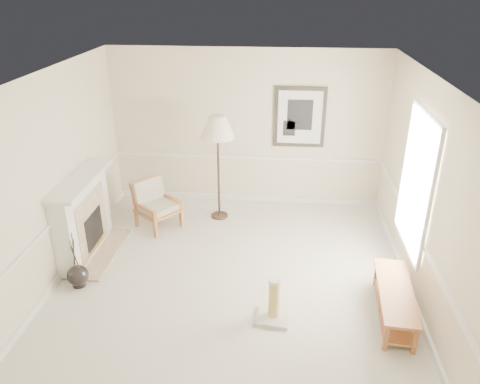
{
  "coord_description": "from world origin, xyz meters",
  "views": [
    {
      "loc": [
        0.62,
        -5.49,
        4.01
      ],
      "look_at": [
        0.06,
        0.7,
        1.12
      ],
      "focal_mm": 35.0,
      "sensor_mm": 36.0,
      "label": 1
    }
  ],
  "objects_px": {
    "floor_lamp": "(218,130)",
    "scratching_post": "(274,306)",
    "bench": "(395,298)",
    "armchair": "(154,202)",
    "floor_vase": "(78,276)"
  },
  "relations": [
    {
      "from": "floor_lamp",
      "to": "armchair",
      "type": "bearing_deg",
      "value": -159.76
    },
    {
      "from": "floor_vase",
      "to": "armchair",
      "type": "distance_m",
      "value": 1.99
    },
    {
      "from": "floor_lamp",
      "to": "bench",
      "type": "bearing_deg",
      "value": -44.25
    },
    {
      "from": "scratching_post",
      "to": "floor_vase",
      "type": "bearing_deg",
      "value": 170.79
    },
    {
      "from": "floor_lamp",
      "to": "bench",
      "type": "height_order",
      "value": "floor_lamp"
    },
    {
      "from": "bench",
      "to": "scratching_post",
      "type": "relative_size",
      "value": 2.44
    },
    {
      "from": "scratching_post",
      "to": "floor_lamp",
      "type": "bearing_deg",
      "value": 111.26
    },
    {
      "from": "floor_lamp",
      "to": "scratching_post",
      "type": "relative_size",
      "value": 3.17
    },
    {
      "from": "armchair",
      "to": "floor_lamp",
      "type": "relative_size",
      "value": 0.48
    },
    {
      "from": "floor_vase",
      "to": "scratching_post",
      "type": "distance_m",
      "value": 2.8
    },
    {
      "from": "bench",
      "to": "scratching_post",
      "type": "xyz_separation_m",
      "value": [
        -1.53,
        -0.19,
        -0.08
      ]
    },
    {
      "from": "bench",
      "to": "armchair",
      "type": "bearing_deg",
      "value": 149.92
    },
    {
      "from": "floor_lamp",
      "to": "scratching_post",
      "type": "distance_m",
      "value": 3.25
    },
    {
      "from": "armchair",
      "to": "bench",
      "type": "relative_size",
      "value": 0.63
    },
    {
      "from": "bench",
      "to": "floor_lamp",
      "type": "bearing_deg",
      "value": 135.75
    }
  ]
}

